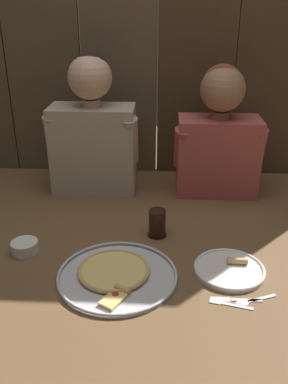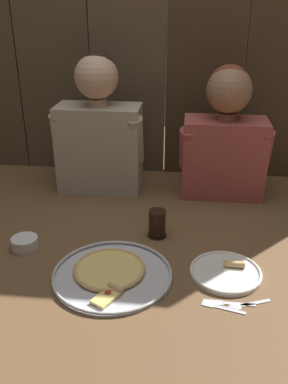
{
  "view_description": "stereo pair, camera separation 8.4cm",
  "coord_description": "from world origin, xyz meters",
  "px_view_note": "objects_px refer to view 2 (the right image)",
  "views": [
    {
      "loc": [
        0.04,
        -1.28,
        0.83
      ],
      "look_at": [
        -0.03,
        0.1,
        0.18
      ],
      "focal_mm": 38.68,
      "sensor_mm": 36.0,
      "label": 1
    },
    {
      "loc": [
        0.12,
        -1.27,
        0.83
      ],
      "look_at": [
        -0.03,
        0.1,
        0.18
      ],
      "focal_mm": 38.68,
      "sensor_mm": 36.0,
      "label": 2
    }
  ],
  "objects_px": {
    "pizza_tray": "(111,273)",
    "diner_right": "(225,136)",
    "drinking_glass": "(157,224)",
    "dipping_bowl": "(25,242)",
    "diner_left": "(99,128)",
    "dinner_plate": "(226,272)"
  },
  "relations": [
    {
      "from": "pizza_tray",
      "to": "drinking_glass",
      "type": "height_order",
      "value": "drinking_glass"
    },
    {
      "from": "dinner_plate",
      "to": "drinking_glass",
      "type": "height_order",
      "value": "drinking_glass"
    },
    {
      "from": "drinking_glass",
      "to": "diner_left",
      "type": "distance_m",
      "value": 0.57
    },
    {
      "from": "pizza_tray",
      "to": "diner_right",
      "type": "bearing_deg",
      "value": 60.19
    },
    {
      "from": "dinner_plate",
      "to": "dipping_bowl",
      "type": "height_order",
      "value": "dipping_bowl"
    },
    {
      "from": "pizza_tray",
      "to": "diner_left",
      "type": "relative_size",
      "value": 0.63
    },
    {
      "from": "pizza_tray",
      "to": "drinking_glass",
      "type": "xyz_separation_m",
      "value": [
        0.13,
        0.27,
        0.04
      ]
    },
    {
      "from": "diner_left",
      "to": "diner_right",
      "type": "distance_m",
      "value": 0.57
    },
    {
      "from": "pizza_tray",
      "to": "dinner_plate",
      "type": "distance_m",
      "value": 0.38
    },
    {
      "from": "pizza_tray",
      "to": "diner_left",
      "type": "bearing_deg",
      "value": 104.29
    },
    {
      "from": "drinking_glass",
      "to": "diner_left",
      "type": "xyz_separation_m",
      "value": [
        -0.3,
        0.42,
        0.24
      ]
    },
    {
      "from": "dipping_bowl",
      "to": "diner_right",
      "type": "relative_size",
      "value": 0.16
    },
    {
      "from": "diner_left",
      "to": "diner_right",
      "type": "xyz_separation_m",
      "value": [
        0.57,
        0.0,
        -0.02
      ]
    },
    {
      "from": "pizza_tray",
      "to": "dinner_plate",
      "type": "height_order",
      "value": "dinner_plate"
    },
    {
      "from": "dinner_plate",
      "to": "diner_left",
      "type": "bearing_deg",
      "value": 130.66
    },
    {
      "from": "pizza_tray",
      "to": "diner_right",
      "type": "xyz_separation_m",
      "value": [
        0.39,
        0.69,
        0.27
      ]
    },
    {
      "from": "pizza_tray",
      "to": "diner_right",
      "type": "height_order",
      "value": "diner_right"
    },
    {
      "from": "pizza_tray",
      "to": "diner_left",
      "type": "xyz_separation_m",
      "value": [
        -0.17,
        0.69,
        0.29
      ]
    },
    {
      "from": "pizza_tray",
      "to": "drinking_glass",
      "type": "distance_m",
      "value": 0.3
    },
    {
      "from": "dinner_plate",
      "to": "diner_left",
      "type": "distance_m",
      "value": 0.89
    },
    {
      "from": "drinking_glass",
      "to": "dipping_bowl",
      "type": "xyz_separation_m",
      "value": [
        -0.47,
        -0.14,
        -0.03
      ]
    },
    {
      "from": "pizza_tray",
      "to": "dipping_bowl",
      "type": "relative_size",
      "value": 4.12
    }
  ]
}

